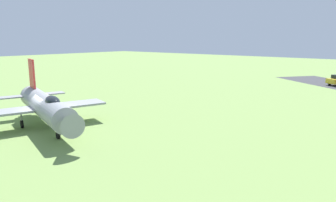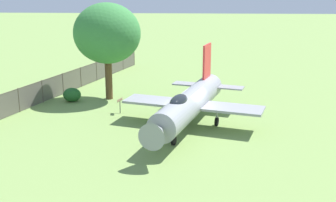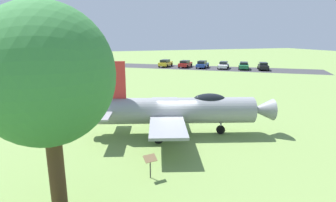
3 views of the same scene
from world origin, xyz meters
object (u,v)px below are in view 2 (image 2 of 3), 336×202
info_plaque (120,102)px  display_jet (188,104)px  shade_tree (107,34)px  shrub_near_fence (72,95)px

info_plaque → display_jet: bearing=-34.4°
shade_tree → info_plaque: bearing=-68.9°
shrub_near_fence → info_plaque: info_plaque is taller
display_jet → info_plaque: display_jet is taller
shrub_near_fence → display_jet: bearing=-34.3°
shade_tree → shrub_near_fence: bearing=-161.0°
shade_tree → info_plaque: shade_tree is taller
shrub_near_fence → info_plaque: size_ratio=1.27×
display_jet → info_plaque: size_ratio=11.02×
shade_tree → shrub_near_fence: (-2.87, -0.99, -4.82)m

